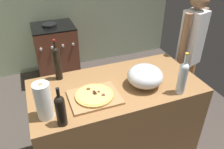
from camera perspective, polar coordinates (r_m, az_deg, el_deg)
ground_plane at (r=3.08m, az=-5.43°, el=-9.80°), size 3.85×3.39×0.02m
counter at (r=2.27m, az=0.93°, el=-12.25°), size 1.49×0.74×0.92m
cutting_board at (r=1.82m, az=-4.46°, el=-5.75°), size 0.40×0.32×0.02m
pizza at (r=1.81m, az=-4.48°, el=-5.22°), size 0.31×0.31×0.03m
mixing_bowl at (r=1.94m, az=8.36°, el=-0.42°), size 0.31×0.31×0.19m
paper_towel_roll at (r=1.64m, az=-16.91°, el=-6.42°), size 0.12×0.12×0.29m
wine_bottle_amber at (r=1.88m, az=17.44°, el=-0.50°), size 0.07×0.07×0.37m
wine_bottle_green at (r=2.03m, az=-13.71°, el=3.03°), size 0.06×0.06×0.38m
wine_bottle_clear at (r=1.56m, az=-12.88°, el=-8.56°), size 0.07×0.07×0.30m
stove at (r=3.66m, az=-13.89°, el=5.34°), size 0.61×0.57×0.93m
person_in_red at (r=2.70m, az=18.93°, el=5.27°), size 0.35×0.25×1.58m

